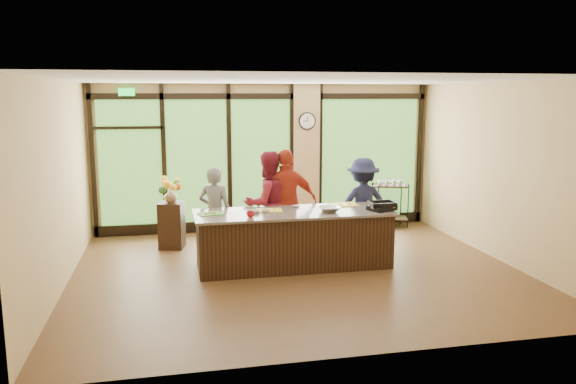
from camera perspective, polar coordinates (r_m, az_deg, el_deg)
name	(u,v)px	position (r m, az deg, el deg)	size (l,w,h in m)	color
floor	(298,271)	(9.03, 0.98, -8.08)	(7.00, 7.00, 0.00)	#54361D
ceiling	(298,80)	(8.60, 1.04, 11.31)	(7.00, 7.00, 0.00)	silver
back_wall	(265,158)	(11.61, -2.30, 3.51)	(7.00, 7.00, 0.00)	tan
left_wall	(58,186)	(8.62, -22.30, 0.56)	(6.00, 6.00, 0.00)	tan
right_wall	(501,172)	(10.06, 20.84, 1.89)	(6.00, 6.00, 0.00)	tan
window_wall	(274,163)	(11.61, -1.47, 2.99)	(6.90, 0.12, 3.00)	tan
island_base	(294,240)	(9.19, 0.57, -4.90)	(3.10, 1.00, 0.88)	black
countertop	(294,212)	(9.09, 0.58, -2.10)	(3.20, 1.10, 0.04)	#6D645A
wall_clock	(307,121)	(11.59, 1.96, 7.23)	(0.36, 0.04, 0.36)	black
cook_left	(215,212)	(9.70, -7.42, -2.07)	(0.58, 0.38, 1.58)	slate
cook_midleft	(268,203)	(9.77, -2.09, -1.17)	(0.89, 0.69, 1.83)	maroon
cook_midright	(287,202)	(9.79, -0.11, -1.05)	(1.09, 0.45, 1.86)	#AB2E1A
cook_right	(362,204)	(10.23, 7.57, -1.20)	(1.08, 0.62, 1.67)	#1C1E3E
roasting_pan	(382,208)	(9.29, 9.52, -1.61)	(0.41, 0.32, 0.07)	black
mixing_bowl	(329,209)	(9.06, 4.20, -1.76)	(0.34, 0.34, 0.08)	silver
cutting_board_left	(210,214)	(8.94, -7.91, -2.21)	(0.37, 0.28, 0.01)	#4C8F34
cutting_board_center	(269,210)	(9.14, -1.90, -1.86)	(0.41, 0.31, 0.01)	yellow
cutting_board_right	(344,205)	(9.64, 5.70, -1.29)	(0.45, 0.33, 0.01)	yellow
prep_bowl_near	(255,212)	(8.96, -3.39, -2.00)	(0.16, 0.16, 0.05)	silver
prep_bowl_mid	(265,211)	(9.01, -2.31, -1.94)	(0.13, 0.13, 0.04)	silver
prep_bowl_far	(296,206)	(9.41, 0.86, -1.46)	(0.12, 0.12, 0.03)	silver
red_ramekin	(251,214)	(8.64, -3.83, -2.28)	(0.12, 0.12, 0.10)	#B5121C
flower_stand	(172,225)	(10.50, -11.72, -3.31)	(0.43, 0.43, 0.85)	black
flower_vase	(171,195)	(10.39, -11.83, -0.34)	(0.24, 0.24, 0.25)	#90704E
bar_cart	(390,199)	(12.09, 10.32, -0.70)	(0.82, 0.62, 1.00)	black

